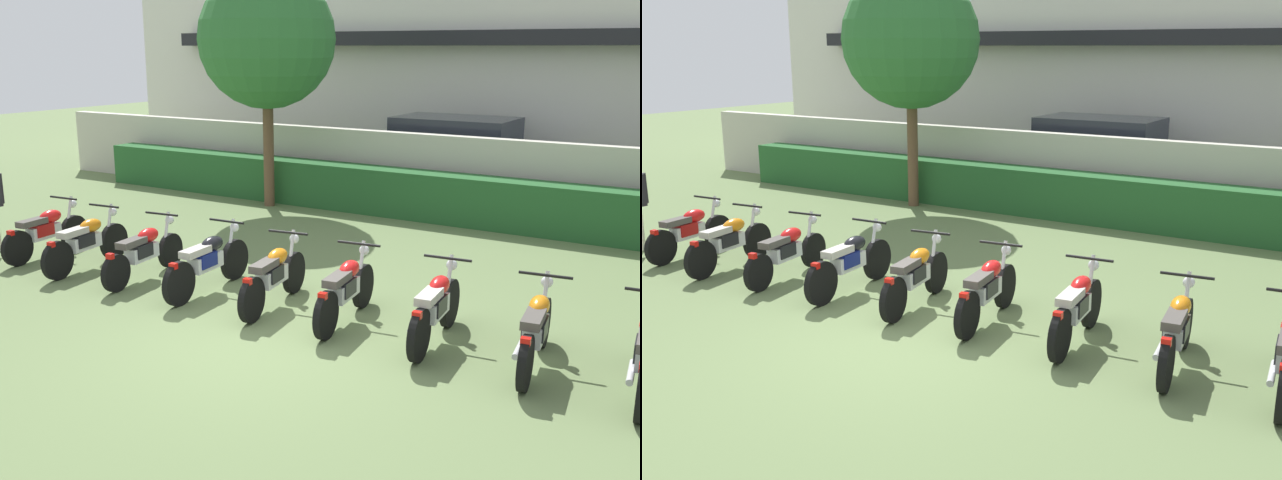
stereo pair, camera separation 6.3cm
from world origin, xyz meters
TOP-DOWN VIEW (x-y plane):
  - ground at (0.00, 0.00)m, footprint 60.00×60.00m
  - building at (0.00, 14.18)m, footprint 25.40×6.50m
  - compound_wall at (0.00, 7.80)m, footprint 24.13×0.30m
  - hedge_row at (0.00, 7.10)m, footprint 19.30×0.70m
  - parked_car at (-1.16, 9.50)m, footprint 4.51×2.08m
  - tree_near_inspector at (-4.50, 6.50)m, footprint 2.96×2.96m
  - motorcycle_in_row_0 at (-5.31, 1.12)m, footprint 0.60×1.84m
  - motorcycle_in_row_1 at (-4.17, 0.99)m, footprint 0.60×1.89m
  - motorcycle_in_row_2 at (-3.00, 1.08)m, footprint 0.60×1.91m
  - motorcycle_in_row_3 at (-1.77, 1.12)m, footprint 0.60×1.97m
  - motorcycle_in_row_4 at (-0.59, 1.10)m, footprint 0.60×1.89m
  - motorcycle_in_row_5 at (0.54, 1.11)m, footprint 0.60×1.85m
  - motorcycle_in_row_6 at (1.80, 1.07)m, footprint 0.60×1.83m
  - motorcycle_in_row_7 at (3.02, 1.00)m, footprint 0.60×1.87m

SIDE VIEW (x-z plane):
  - ground at x=0.00m, z-range 0.00..0.00m
  - motorcycle_in_row_2 at x=-3.00m, z-range -0.03..0.91m
  - motorcycle_in_row_0 at x=-5.31m, z-range -0.03..0.92m
  - motorcycle_in_row_7 at x=3.02m, z-range -0.03..0.93m
  - motorcycle_in_row_5 at x=0.54m, z-range -0.03..0.93m
  - motorcycle_in_row_1 at x=-4.17m, z-range -0.03..0.93m
  - motorcycle_in_row_4 at x=-0.59m, z-range -0.03..0.93m
  - motorcycle_in_row_6 at x=1.80m, z-range -0.03..0.94m
  - motorcycle_in_row_3 at x=-1.77m, z-range -0.03..0.94m
  - hedge_row at x=0.00m, z-range 0.00..0.98m
  - compound_wall at x=0.00m, z-range 0.00..1.67m
  - parked_car at x=-1.16m, z-range -0.01..1.88m
  - building at x=0.00m, z-range 0.00..6.98m
  - tree_near_inspector at x=-4.50m, z-range 1.06..6.16m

